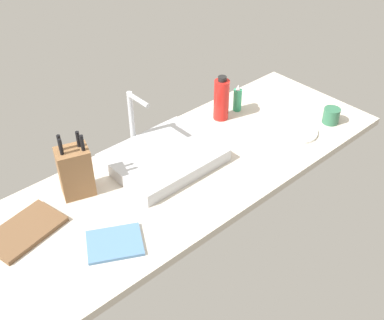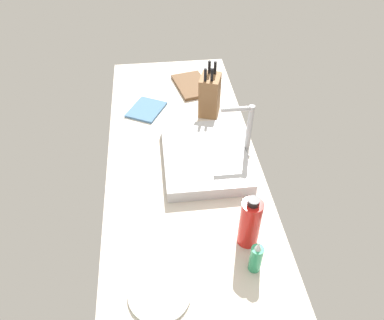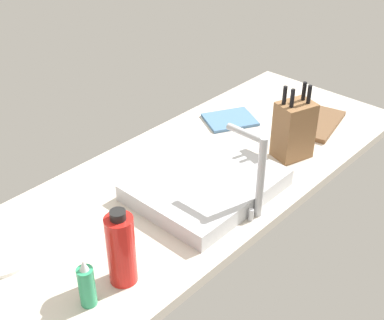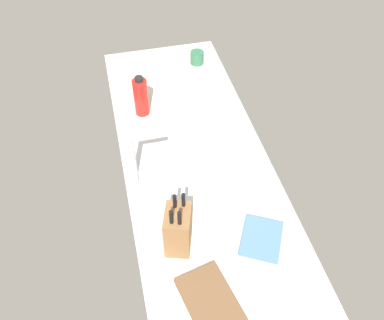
% 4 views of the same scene
% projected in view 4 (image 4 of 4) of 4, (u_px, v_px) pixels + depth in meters
% --- Properties ---
extents(countertop_slab, '(1.94, 0.67, 0.04)m').
position_uv_depth(countertop_slab, '(196.00, 164.00, 1.87)').
color(countertop_slab, beige).
rests_on(countertop_slab, ground).
extents(sink_basin, '(0.45, 0.36, 0.06)m').
position_uv_depth(sink_basin, '(178.00, 167.00, 1.80)').
color(sink_basin, '#B7BABF').
rests_on(sink_basin, countertop_slab).
extents(faucet, '(0.06, 0.14, 0.27)m').
position_uv_depth(faucet, '(136.00, 157.00, 1.66)').
color(faucet, '#B7BABF').
rests_on(faucet, countertop_slab).
extents(knife_block, '(0.15, 0.13, 0.27)m').
position_uv_depth(knife_block, '(178.00, 230.00, 1.49)').
color(knife_block, brown).
rests_on(knife_block, countertop_slab).
extents(cutting_board, '(0.29, 0.22, 0.02)m').
position_uv_depth(cutting_board, '(211.00, 303.00, 1.40)').
color(cutting_board, brown).
rests_on(cutting_board, countertop_slab).
extents(soap_bottle, '(0.04, 0.04, 0.14)m').
position_uv_depth(soap_bottle, '(139.00, 90.00, 2.11)').
color(soap_bottle, '#2D9966').
rests_on(soap_bottle, countertop_slab).
extents(water_bottle, '(0.07, 0.07, 0.22)m').
position_uv_depth(water_bottle, '(141.00, 97.00, 2.01)').
color(water_bottle, red).
rests_on(water_bottle, countertop_slab).
extents(dinner_plate, '(0.20, 0.20, 0.01)m').
position_uv_depth(dinner_plate, '(195.00, 83.00, 2.24)').
color(dinner_plate, white).
rests_on(dinner_plate, countertop_slab).
extents(dish_towel, '(0.24, 0.23, 0.01)m').
position_uv_depth(dish_towel, '(261.00, 238.00, 1.58)').
color(dish_towel, teal).
rests_on(dish_towel, countertop_slab).
extents(coffee_mug, '(0.08, 0.08, 0.08)m').
position_uv_depth(coffee_mug, '(197.00, 58.00, 2.35)').
color(coffee_mug, '#2D6647').
rests_on(coffee_mug, countertop_slab).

